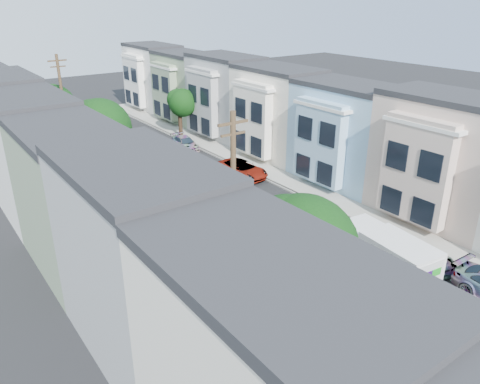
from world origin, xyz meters
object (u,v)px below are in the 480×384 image
object	(u,v)px
lead_sedan	(316,226)
parked_left_d	(159,212)
utility_pole_far	(65,112)
parked_right_d	(185,143)
tree_c	(179,189)
tree_far_r	(182,103)
parked_left_c	(281,302)
parked_left_b	(393,384)
tree_b	(300,252)
utility_pole_near	(234,214)
tree_d	(99,130)
parked_right_b	(420,254)
tree_e	(52,109)
parked_right_c	(242,169)
fedex_truck	(386,255)

from	to	relation	value
lead_sedan	parked_left_d	size ratio (longest dim) A/B	1.14
utility_pole_far	parked_right_d	world-z (taller)	utility_pole_far
tree_c	parked_right_d	distance (m)	22.47
tree_far_r	parked_left_c	world-z (taller)	tree_far_r
lead_sedan	parked_left_b	world-z (taller)	parked_left_b
tree_b	utility_pole_near	world-z (taller)	utility_pole_near
tree_d	parked_right_b	size ratio (longest dim) A/B	1.85
tree_b	parked_left_b	size ratio (longest dim) A/B	1.42
parked_left_d	parked_right_b	world-z (taller)	parked_left_d
tree_b	tree_e	xyz separation A→B (m)	(0.00, 34.93, -0.61)
parked_right_c	tree_e	bearing A→B (deg)	119.67
utility_pole_near	parked_left_d	size ratio (longest dim) A/B	2.54
tree_far_r	lead_sedan	xyz separation A→B (m)	(-4.55, -25.53, -3.10)
parked_left_d	tree_far_r	bearing A→B (deg)	54.84
tree_c	parked_left_d	xyz separation A→B (m)	(1.40, 5.70, -4.00)
tree_b	tree_e	bearing A→B (deg)	90.00
tree_e	parked_right_b	distance (m)	35.67
parked_right_c	tree_far_r	bearing A→B (deg)	76.20
fedex_truck	parked_left_b	world-z (taller)	fedex_truck
tree_d	parked_left_b	size ratio (longest dim) A/B	1.44
utility_pole_near	utility_pole_far	distance (m)	26.00
lead_sedan	parked_right_d	bearing A→B (deg)	82.41
tree_far_r	parked_right_d	world-z (taller)	tree_far_r
tree_c	utility_pole_far	xyz separation A→B (m)	(0.00, 20.61, 0.51)
tree_d	utility_pole_far	world-z (taller)	utility_pole_far
utility_pole_far	lead_sedan	distance (m)	25.14
utility_pole_far	tree_b	bearing A→B (deg)	-90.00
tree_e	utility_pole_near	world-z (taller)	utility_pole_near
parked_right_c	fedex_truck	bearing A→B (deg)	-105.75
parked_left_b	utility_pole_far	bearing A→B (deg)	95.27
tree_b	parked_left_b	world-z (taller)	tree_b
tree_c	parked_left_d	world-z (taller)	tree_c
lead_sedan	tree_b	bearing A→B (deg)	-140.21
utility_pole_near	parked_left_d	distance (m)	12.06
lead_sedan	parked_right_c	world-z (taller)	lead_sedan
parked_left_d	parked_right_d	size ratio (longest dim) A/B	0.95
tree_e	parked_right_b	xyz separation A→B (m)	(11.20, -33.63, -4.00)
tree_b	parked_left_c	world-z (taller)	tree_b
tree_d	parked_right_c	bearing A→B (deg)	-14.80
tree_d	utility_pole_far	size ratio (longest dim) A/B	0.78
utility_pole_far	fedex_truck	distance (m)	30.49
tree_far_r	parked_right_d	size ratio (longest dim) A/B	1.30
tree_b	parked_left_b	xyz separation A→B (m)	(1.40, -4.15, -4.50)
utility_pole_far	parked_right_d	bearing A→B (deg)	-7.87
lead_sedan	parked_left_d	distance (m)	11.00
tree_c	parked_right_b	xyz separation A→B (m)	(11.20, -8.70, -4.01)
tree_e	parked_left_b	bearing A→B (deg)	-87.95
utility_pole_far	parked_left_b	size ratio (longest dim) A/B	1.86
tree_d	tree_e	distance (m)	12.89
tree_c	parked_right_d	xyz separation A→B (m)	(11.20, 19.06, -4.01)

